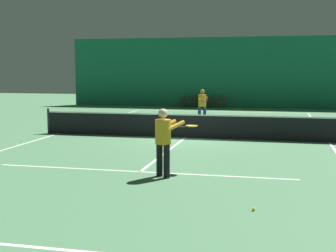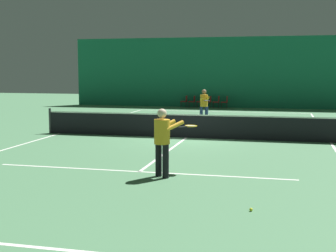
{
  "view_description": "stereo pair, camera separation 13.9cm",
  "coord_description": "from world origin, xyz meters",
  "px_view_note": "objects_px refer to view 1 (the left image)",
  "views": [
    {
      "loc": [
        3.47,
        -18.19,
        2.73
      ],
      "look_at": [
        0.3,
        -4.36,
        1.0
      ],
      "focal_mm": 50.0,
      "sensor_mm": 36.0,
      "label": 1
    },
    {
      "loc": [
        3.61,
        -18.16,
        2.73
      ],
      "look_at": [
        0.3,
        -4.36,
        1.0
      ],
      "focal_mm": 50.0,
      "sensor_mm": 36.0,
      "label": 2
    }
  ],
  "objects_px": {
    "courtside_chair_3": "(206,101)",
    "player_near": "(164,137)",
    "courtside_chair_4": "(214,101)",
    "tennis_ball": "(254,209)",
    "tennis_net": "(185,125)",
    "courtside_chair_0": "(182,101)",
    "courtside_chair_2": "(198,101)",
    "player_far": "(202,103)",
    "courtside_chair_5": "(223,101)",
    "courtside_chair_1": "(190,101)"
  },
  "relations": [
    {
      "from": "player_near",
      "to": "courtside_chair_4",
      "type": "xyz_separation_m",
      "value": [
        -1.49,
        21.62,
        -0.53
      ]
    },
    {
      "from": "player_near",
      "to": "courtside_chair_0",
      "type": "distance_m",
      "value": 21.96
    },
    {
      "from": "courtside_chair_0",
      "to": "courtside_chair_2",
      "type": "xyz_separation_m",
      "value": [
        1.16,
        0.0,
        0.0
      ]
    },
    {
      "from": "player_far",
      "to": "courtside_chair_0",
      "type": "distance_m",
      "value": 9.92
    },
    {
      "from": "tennis_net",
      "to": "player_near",
      "type": "xyz_separation_m",
      "value": [
        0.77,
        -6.83,
        0.51
      ]
    },
    {
      "from": "player_near",
      "to": "tennis_net",
      "type": "bearing_deg",
      "value": 41.34
    },
    {
      "from": "courtside_chair_5",
      "to": "tennis_ball",
      "type": "xyz_separation_m",
      "value": [
        3.26,
        -24.04,
        -0.45
      ]
    },
    {
      "from": "tennis_net",
      "to": "courtside_chair_1",
      "type": "bearing_deg",
      "value": 99.47
    },
    {
      "from": "courtside_chair_0",
      "to": "tennis_ball",
      "type": "xyz_separation_m",
      "value": [
        6.17,
        -24.04,
        -0.45
      ]
    },
    {
      "from": "courtside_chair_2",
      "to": "courtside_chair_5",
      "type": "height_order",
      "value": "same"
    },
    {
      "from": "courtside_chair_3",
      "to": "courtside_chair_2",
      "type": "bearing_deg",
      "value": -90.0
    },
    {
      "from": "tennis_net",
      "to": "courtside_chair_0",
      "type": "height_order",
      "value": "tennis_net"
    },
    {
      "from": "player_near",
      "to": "courtside_chair_2",
      "type": "relative_size",
      "value": 2.08
    },
    {
      "from": "player_near",
      "to": "tennis_ball",
      "type": "relative_size",
      "value": 26.49
    },
    {
      "from": "courtside_chair_3",
      "to": "courtside_chair_5",
      "type": "height_order",
      "value": "same"
    },
    {
      "from": "courtside_chair_2",
      "to": "courtside_chair_4",
      "type": "distance_m",
      "value": 1.16
    },
    {
      "from": "player_far",
      "to": "courtside_chair_1",
      "type": "bearing_deg",
      "value": 177.09
    },
    {
      "from": "courtside_chair_1",
      "to": "courtside_chair_5",
      "type": "bearing_deg",
      "value": 90.0
    },
    {
      "from": "courtside_chair_4",
      "to": "tennis_ball",
      "type": "xyz_separation_m",
      "value": [
        3.85,
        -24.04,
        -0.45
      ]
    },
    {
      "from": "tennis_net",
      "to": "courtside_chair_5",
      "type": "relative_size",
      "value": 14.29
    },
    {
      "from": "courtside_chair_0",
      "to": "courtside_chair_3",
      "type": "xyz_separation_m",
      "value": [
        1.75,
        0.0,
        0.0
      ]
    },
    {
      "from": "courtside_chair_1",
      "to": "courtside_chair_2",
      "type": "height_order",
      "value": "same"
    },
    {
      "from": "courtside_chair_0",
      "to": "courtside_chair_2",
      "type": "relative_size",
      "value": 1.0
    },
    {
      "from": "courtside_chair_3",
      "to": "courtside_chair_4",
      "type": "relative_size",
      "value": 1.0
    },
    {
      "from": "player_near",
      "to": "courtside_chair_3",
      "type": "height_order",
      "value": "player_near"
    },
    {
      "from": "tennis_ball",
      "to": "courtside_chair_4",
      "type": "bearing_deg",
      "value": 99.09
    },
    {
      "from": "courtside_chair_1",
      "to": "courtside_chair_4",
      "type": "distance_m",
      "value": 1.75
    },
    {
      "from": "player_near",
      "to": "courtside_chair_5",
      "type": "height_order",
      "value": "player_near"
    },
    {
      "from": "courtside_chair_1",
      "to": "courtside_chair_5",
      "type": "xyz_separation_m",
      "value": [
        2.33,
        0.0,
        0.0
      ]
    },
    {
      "from": "courtside_chair_0",
      "to": "tennis_ball",
      "type": "bearing_deg",
      "value": 14.4
    },
    {
      "from": "tennis_net",
      "to": "courtside_chair_2",
      "type": "xyz_separation_m",
      "value": [
        -1.89,
        14.79,
        -0.03
      ]
    },
    {
      "from": "courtside_chair_2",
      "to": "tennis_ball",
      "type": "relative_size",
      "value": 12.73
    },
    {
      "from": "courtside_chair_4",
      "to": "courtside_chair_2",
      "type": "bearing_deg",
      "value": -90.0
    },
    {
      "from": "courtside_chair_0",
      "to": "courtside_chair_3",
      "type": "bearing_deg",
      "value": 90.0
    },
    {
      "from": "tennis_net",
      "to": "courtside_chair_2",
      "type": "height_order",
      "value": "tennis_net"
    },
    {
      "from": "tennis_net",
      "to": "courtside_chair_3",
      "type": "bearing_deg",
      "value": 95.04
    },
    {
      "from": "player_far",
      "to": "tennis_ball",
      "type": "distance_m",
      "value": 14.97
    },
    {
      "from": "courtside_chair_5",
      "to": "courtside_chair_0",
      "type": "bearing_deg",
      "value": -90.0
    },
    {
      "from": "player_near",
      "to": "courtside_chair_3",
      "type": "xyz_separation_m",
      "value": [
        -2.07,
        21.62,
        -0.53
      ]
    },
    {
      "from": "courtside_chair_3",
      "to": "tennis_ball",
      "type": "distance_m",
      "value": 24.45
    },
    {
      "from": "player_far",
      "to": "courtside_chair_2",
      "type": "bearing_deg",
      "value": 173.73
    },
    {
      "from": "tennis_net",
      "to": "courtside_chair_3",
      "type": "height_order",
      "value": "tennis_net"
    },
    {
      "from": "player_far",
      "to": "courtside_chair_1",
      "type": "xyz_separation_m",
      "value": [
        -2.33,
        9.47,
        -0.51
      ]
    },
    {
      "from": "player_near",
      "to": "courtside_chair_2",
      "type": "bearing_deg",
      "value": 41.94
    },
    {
      "from": "courtside_chair_2",
      "to": "tennis_ball",
      "type": "bearing_deg",
      "value": 11.77
    },
    {
      "from": "player_far",
      "to": "player_near",
      "type": "bearing_deg",
      "value": -12.47
    },
    {
      "from": "courtside_chair_1",
      "to": "courtside_chair_2",
      "type": "bearing_deg",
      "value": 90.0
    },
    {
      "from": "player_near",
      "to": "courtside_chair_5",
      "type": "xyz_separation_m",
      "value": [
        -0.9,
        21.62,
        -0.53
      ]
    },
    {
      "from": "courtside_chair_5",
      "to": "courtside_chair_1",
      "type": "bearing_deg",
      "value": -90.0
    },
    {
      "from": "courtside_chair_3",
      "to": "player_near",
      "type": "bearing_deg",
      "value": 5.47
    }
  ]
}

